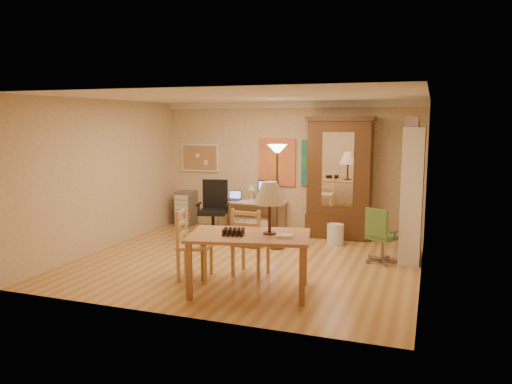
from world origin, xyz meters
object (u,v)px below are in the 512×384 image
(dining_table, at_px, (257,223))
(bookshelf, at_px, (412,195))
(office_chair_black, at_px, (214,223))
(office_chair_green, at_px, (381,248))
(computer_desk, at_px, (254,213))
(armoire, at_px, (340,185))

(dining_table, xyz_separation_m, bookshelf, (1.90, 2.35, 0.15))
(office_chair_black, xyz_separation_m, office_chair_green, (3.32, -0.67, -0.06))
(computer_desk, bearing_deg, bookshelf, -20.04)
(dining_table, height_order, office_chair_black, dining_table)
(office_chair_green, bearing_deg, office_chair_black, 168.59)
(computer_desk, distance_m, armoire, 1.91)
(office_chair_black, bearing_deg, office_chair_green, -11.41)
(armoire, xyz_separation_m, bookshelf, (1.42, -1.26, 0.06))
(computer_desk, distance_m, office_chair_black, 1.01)
(office_chair_green, bearing_deg, dining_table, -126.04)
(office_chair_green, xyz_separation_m, bookshelf, (0.44, 0.34, 0.86))
(dining_table, xyz_separation_m, computer_desk, (-1.31, 3.53, -0.57))
(office_chair_black, bearing_deg, bookshelf, -5.01)
(office_chair_green, xyz_separation_m, armoire, (-0.98, 1.60, 0.80))
(office_chair_black, height_order, armoire, armoire)
(dining_table, distance_m, office_chair_black, 3.33)
(office_chair_black, relative_size, armoire, 0.48)
(bookshelf, bearing_deg, office_chair_green, -142.16)
(office_chair_green, bearing_deg, computer_desk, 151.40)
(dining_table, height_order, office_chair_green, dining_table)
(computer_desk, bearing_deg, dining_table, -69.66)
(office_chair_black, bearing_deg, dining_table, -55.34)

